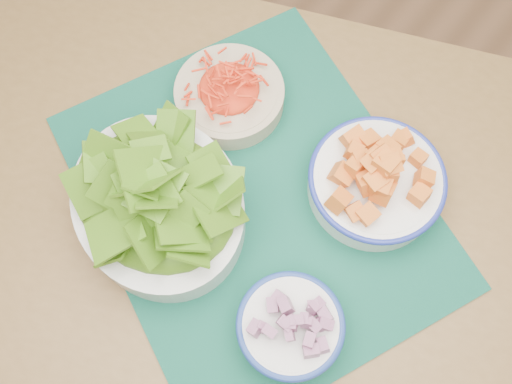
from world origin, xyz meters
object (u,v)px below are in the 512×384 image
lettuce_bowl (156,198)px  onion_bowl (290,326)px  squash_bowl (378,178)px  table (286,250)px  carrot_bowl (229,92)px  placemat (256,199)px

lettuce_bowl → onion_bowl: lettuce_bowl is taller
squash_bowl → lettuce_bowl: lettuce_bowl is taller
table → lettuce_bowl: (-0.18, -0.10, 0.16)m
carrot_bowl → onion_bowl: (0.31, -0.24, 0.00)m
squash_bowl → lettuce_bowl: size_ratio=0.58×
placemat → onion_bowl: size_ratio=3.80×
table → lettuce_bowl: 0.26m
onion_bowl → squash_bowl: bearing=96.0°
onion_bowl → table: bearing=126.9°
table → lettuce_bowl: bearing=-173.5°
carrot_bowl → squash_bowl: (0.28, 0.02, 0.01)m
placemat → onion_bowl: bearing=-15.3°
squash_bowl → table: bearing=-113.4°
lettuce_bowl → table: bearing=50.6°
placemat → squash_bowl: (0.14, 0.13, 0.05)m
placemat → squash_bowl: squash_bowl is taller
lettuce_bowl → onion_bowl: size_ratio=2.35×
squash_bowl → lettuce_bowl: 0.34m
placemat → lettuce_bowl: 0.16m
squash_bowl → placemat: bearing=-137.1°
carrot_bowl → lettuce_bowl: lettuce_bowl is taller
placemat → carrot_bowl: 0.18m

